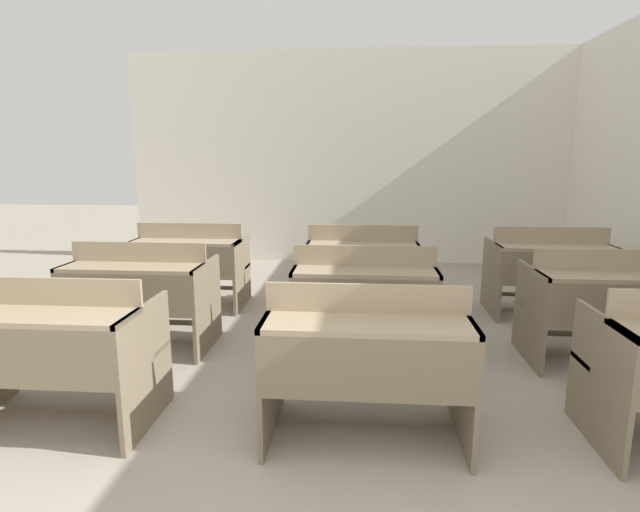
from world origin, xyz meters
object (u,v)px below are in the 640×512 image
at_px(bench_second_right, 606,303).
at_px(bench_third_left, 190,263).
at_px(bench_front_center, 366,358).
at_px(bench_third_right, 549,269).
at_px(bench_second_center, 364,298).
at_px(bench_second_left, 141,293).
at_px(bench_third_center, 362,266).
at_px(bench_front_left, 52,348).
at_px(wastepaper_bin, 599,278).

relative_size(bench_second_right, bench_third_left, 1.00).
bearing_deg(bench_third_left, bench_second_right, -18.48).
height_order(bench_front_center, bench_third_right, same).
relative_size(bench_front_center, bench_third_left, 1.00).
bearing_deg(bench_second_center, bench_second_left, 179.72).
bearing_deg(bench_third_left, bench_third_center, -0.41).
bearing_deg(bench_third_center, bench_second_center, -89.38).
relative_size(bench_second_right, bench_third_right, 1.00).
distance_m(bench_second_center, bench_third_center, 1.18).
relative_size(bench_third_left, bench_third_right, 1.00).
xyz_separation_m(bench_front_left, bench_second_center, (1.79, 1.19, 0.00)).
height_order(bench_second_left, wastepaper_bin, bench_second_left).
bearing_deg(wastepaper_bin, bench_second_right, -113.83).
xyz_separation_m(bench_second_right, wastepaper_bin, (0.89, 2.01, -0.28)).
relative_size(bench_second_right, wastepaper_bin, 2.82).
bearing_deg(bench_second_center, bench_third_center, 90.62).
bearing_deg(bench_front_left, bench_third_left, 90.14).
bearing_deg(bench_front_left, bench_second_right, 18.26).
bearing_deg(bench_front_center, bench_second_center, 90.15).
bearing_deg(wastepaper_bin, bench_front_center, -130.05).
bearing_deg(bench_front_center, bench_third_right, 52.63).
bearing_deg(bench_second_right, wastepaper_bin, 66.17).
distance_m(bench_second_center, bench_second_right, 1.80).
bearing_deg(wastepaper_bin, bench_second_center, -143.27).
height_order(bench_front_center, wastepaper_bin, bench_front_center).
relative_size(bench_front_left, bench_third_left, 1.00).
height_order(bench_second_right, bench_third_left, same).
height_order(bench_second_center, bench_second_right, same).
xyz_separation_m(bench_front_center, bench_second_center, (-0.00, 1.19, 0.00)).
distance_m(bench_second_right, bench_third_left, 3.79).
distance_m(bench_second_left, bench_third_center, 2.14).
relative_size(bench_second_left, bench_third_right, 1.00).
bearing_deg(bench_second_right, bench_second_left, 179.74).
relative_size(bench_front_center, bench_third_center, 1.00).
height_order(bench_second_center, bench_third_center, same).
height_order(bench_front_center, bench_second_right, same).
distance_m(bench_second_center, bench_third_right, 2.16).
bearing_deg(bench_second_left, bench_front_left, -89.52).
bearing_deg(bench_second_right, bench_second_center, 179.76).
relative_size(bench_front_left, bench_front_center, 1.00).
height_order(bench_second_center, bench_third_right, same).
xyz_separation_m(bench_second_left, bench_third_right, (3.61, 1.17, 0.00)).
relative_size(bench_front_left, bench_third_center, 1.00).
distance_m(bench_second_center, bench_third_left, 2.15).
bearing_deg(bench_third_right, bench_second_left, -162.02).
xyz_separation_m(bench_second_center, bench_third_left, (-1.79, 1.19, 0.00)).
bearing_deg(bench_third_center, bench_front_left, -126.81).
xyz_separation_m(bench_second_left, bench_second_right, (3.60, -0.02, 0.00)).
bearing_deg(bench_third_center, bench_third_left, 179.59).
bearing_deg(bench_second_right, bench_third_center, 146.76).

